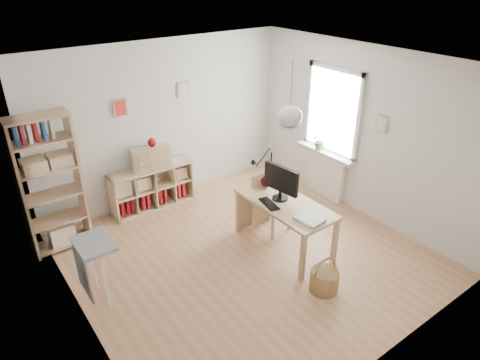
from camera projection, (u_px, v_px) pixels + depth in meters
ground at (247, 255)px, 6.11m from camera, size 4.50×4.50×0.00m
room_shell at (290, 116)px, 5.38m from camera, size 4.50×4.50×4.50m
window_unit at (333, 111)px, 7.01m from camera, size 0.07×1.16×1.46m
radiator at (325, 174)px, 7.51m from camera, size 0.10×0.80×0.80m
windowsill at (326, 153)px, 7.29m from camera, size 0.22×1.20×0.06m
desk at (285, 208)px, 5.99m from camera, size 0.70×1.50×0.75m
cube_shelf at (150, 190)px, 7.21m from camera, size 1.40×0.38×0.72m
tall_bookshelf at (49, 180)px, 5.83m from camera, size 0.80×0.38×2.00m
side_table at (90, 257)px, 4.98m from camera, size 0.40×0.55×0.85m
chair at (269, 199)px, 6.48m from camera, size 0.52×0.52×0.93m
wicker_basket at (324, 280)px, 5.39m from camera, size 0.36×0.36×0.50m
storage_chest at (274, 198)px, 7.20m from camera, size 0.64×0.69×0.55m
monitor at (281, 181)px, 5.91m from camera, size 0.23×0.57×0.50m
keyboard at (269, 204)px, 5.89m from camera, size 0.21×0.39×0.02m
task_lamp at (262, 166)px, 6.20m from camera, size 0.47×0.18×0.50m
yarn_ball at (266, 181)px, 6.34m from camera, size 0.17×0.17×0.17m
paper_tray at (309, 219)px, 5.52m from camera, size 0.31×0.37×0.03m
drawer_chest at (151, 158)px, 6.94m from camera, size 0.66×0.38×0.35m
red_vase at (152, 143)px, 6.85m from camera, size 0.13×0.13×0.15m
potted_plant at (320, 141)px, 7.30m from camera, size 0.33×0.31×0.29m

